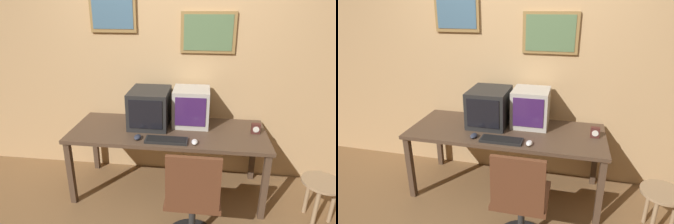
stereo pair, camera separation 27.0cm
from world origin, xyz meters
TOP-DOWN VIEW (x-y plane):
  - wall_back at (-0.00, 1.16)m, footprint 8.00×0.08m
  - desk at (0.00, 0.70)m, footprint 1.95×0.76m
  - monitor_left at (-0.21, 0.82)m, footprint 0.40×0.47m
  - monitor_right at (0.22, 0.89)m, footprint 0.37×0.37m
  - keyboard_main at (0.02, 0.44)m, footprint 0.39×0.15m
  - mouse_near_keyboard at (0.28, 0.43)m, footprint 0.06×0.10m
  - mouse_far_corner at (-0.26, 0.46)m, footprint 0.07×0.10m
  - desk_clock at (0.86, 0.73)m, footprint 0.08×0.05m
  - office_chair at (0.29, -0.04)m, footprint 0.45×0.45m
  - side_stool at (1.43, 0.39)m, footprint 0.36×0.36m

SIDE VIEW (x-z plane):
  - side_stool at x=1.43m, z-range 0.12..0.55m
  - office_chair at x=0.29m, z-range -0.05..0.87m
  - desk at x=0.00m, z-range 0.29..1.00m
  - keyboard_main at x=0.02m, z-range 0.71..0.74m
  - mouse_near_keyboard at x=0.28m, z-range 0.71..0.75m
  - mouse_far_corner at x=-0.26m, z-range 0.71..0.75m
  - desk_clock at x=0.86m, z-range 0.71..0.82m
  - monitor_left at x=-0.21m, z-range 0.71..1.09m
  - monitor_right at x=0.22m, z-range 0.71..1.10m
  - wall_back at x=0.00m, z-range 0.01..2.61m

